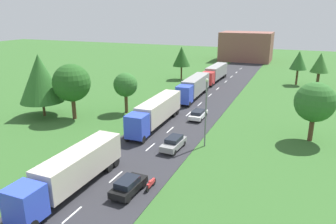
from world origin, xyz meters
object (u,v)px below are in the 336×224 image
at_px(truck_fourth, 215,73).
at_px(tree_oak, 182,57).
at_px(truck_second, 156,111).
at_px(tree_maple, 315,102).
at_px(car_second, 128,186).
at_px(car_fourth, 198,114).
at_px(tree_elm, 72,83).
at_px(tree_ash, 320,63).
at_px(truck_lead, 72,170).
at_px(car_third, 173,143).
at_px(tree_lime, 40,78).
at_px(truck_third, 194,87).
at_px(distant_building, 246,46).
at_px(lamppost_second, 206,109).
at_px(tree_pine, 125,85).
at_px(motorcycle_courier, 151,184).
at_px(tree_birch, 299,60).

xyz_separation_m(truck_fourth, tree_oak, (-8.14, -0.44, 3.36)).
distance_m(truck_second, tree_maple, 20.50).
height_order(car_second, car_fourth, car_second).
height_order(tree_elm, tree_ash, tree_elm).
bearing_deg(truck_fourth, car_second, -84.22).
bearing_deg(car_fourth, truck_lead, -100.54).
bearing_deg(car_second, car_third, 89.02).
xyz_separation_m(truck_fourth, tree_lime, (-18.13, -35.33, 3.85)).
xyz_separation_m(truck_second, truck_third, (0.12, 16.85, 0.02)).
height_order(truck_lead, car_fourth, truck_lead).
bearing_deg(distant_building, tree_maple, -74.10).
xyz_separation_m(tree_oak, distant_building, (9.04, 37.41, -0.81)).
xyz_separation_m(lamppost_second, distant_building, (-7.45, 74.33, 0.01)).
bearing_deg(tree_pine, tree_oak, 92.14).
distance_m(motorcycle_courier, tree_elm, 24.41).
distance_m(tree_maple, tree_ash, 35.41).
relative_size(truck_second, car_third, 3.32).
relative_size(motorcycle_courier, tree_lime, 0.20).
relative_size(truck_lead, tree_lime, 1.34).
distance_m(tree_birch, distant_building, 37.38).
bearing_deg(tree_lime, tree_maple, 7.14).
distance_m(car_third, tree_oak, 41.81).
height_order(truck_second, tree_maple, tree_maple).
height_order(tree_maple, tree_elm, tree_elm).
bearing_deg(car_fourth, tree_ash, 62.03).
distance_m(tree_birch, tree_elm, 48.95).
bearing_deg(tree_birch, lamppost_second, -102.79).
xyz_separation_m(truck_third, car_fourth, (4.51, -11.69, -1.41)).
height_order(truck_second, tree_birch, tree_birch).
bearing_deg(truck_fourth, truck_lead, -89.78).
distance_m(tree_pine, distant_building, 66.50).
bearing_deg(truck_second, tree_lime, -172.82).
xyz_separation_m(tree_oak, tree_pine, (1.07, -28.61, -0.91)).
bearing_deg(motorcycle_courier, tree_pine, 124.69).
xyz_separation_m(tree_birch, distant_building, (-16.73, 33.42, -0.77)).
bearing_deg(tree_pine, car_fourth, 5.63).
height_order(lamppost_second, tree_birch, lamppost_second).
distance_m(truck_third, tree_pine, 14.89).
bearing_deg(tree_pine, tree_elm, -135.12).
bearing_deg(truck_second, truck_lead, -89.32).
bearing_deg(truck_second, tree_birch, 64.25).
bearing_deg(tree_oak, tree_ash, 9.89).
bearing_deg(tree_oak, motorcycle_courier, -73.07).
bearing_deg(tree_elm, car_third, -15.48).
xyz_separation_m(truck_second, car_fourth, (4.63, 5.16, -1.39)).
height_order(car_third, tree_elm, tree_elm).
relative_size(car_fourth, tree_birch, 0.59).
height_order(truck_third, tree_ash, tree_ash).
distance_m(lamppost_second, tree_lime, 26.59).
relative_size(motorcycle_courier, tree_oak, 0.25).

